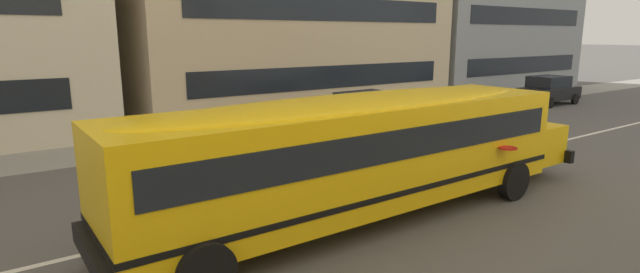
% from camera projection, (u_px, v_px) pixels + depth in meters
% --- Properties ---
extents(ground_plane, '(400.00, 400.00, 0.00)m').
position_uv_depth(ground_plane, '(261.00, 212.00, 10.92)').
color(ground_plane, '#54514F').
extents(sidewalk_far, '(120.00, 3.00, 0.01)m').
position_uv_depth(sidewalk_far, '(152.00, 146.00, 17.44)').
color(sidewalk_far, gray).
rests_on(sidewalk_far, ground_plane).
extents(lane_centreline, '(110.00, 0.16, 0.01)m').
position_uv_depth(lane_centreline, '(261.00, 212.00, 10.92)').
color(lane_centreline, silver).
rests_on(lane_centreline, ground_plane).
extents(school_bus, '(12.15, 2.87, 2.72)m').
position_uv_depth(school_bus, '(367.00, 146.00, 10.29)').
color(school_bus, yellow).
rests_on(school_bus, ground_plane).
extents(parked_car_maroon_by_lamppost, '(3.97, 2.02, 1.64)m').
position_uv_depth(parked_car_maroon_by_lamppost, '(367.00, 111.00, 19.90)').
color(parked_car_maroon_by_lamppost, maroon).
rests_on(parked_car_maroon_by_lamppost, ground_plane).
extents(parked_car_black_near_corner, '(3.92, 1.92, 1.64)m').
position_uv_depth(parked_car_black_near_corner, '(549.00, 90.00, 27.60)').
color(parked_car_black_near_corner, black).
rests_on(parked_car_black_near_corner, ground_plane).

